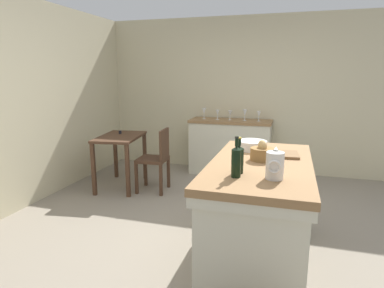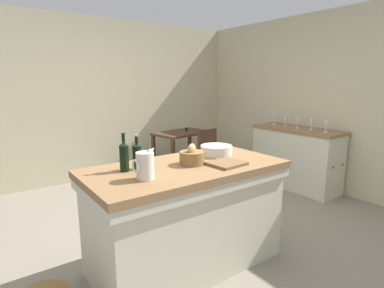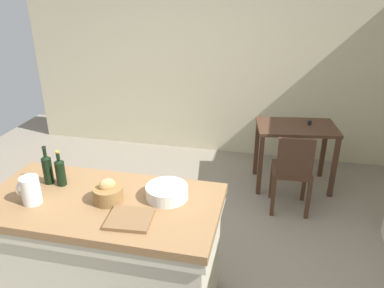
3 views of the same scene
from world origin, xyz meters
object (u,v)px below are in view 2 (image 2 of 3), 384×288
at_px(writing_desk, 182,140).
at_px(wine_glass_far_right, 274,117).
at_px(bread_basket, 192,157).
at_px(wine_glass_far_left, 326,124).
at_px(wine_glass_middle, 298,121).
at_px(wine_bottle_dark, 137,155).
at_px(wine_glass_left, 312,122).
at_px(side_cabinet, 296,158).
at_px(pitcher, 145,165).
at_px(wine_bottle_amber, 124,156).
at_px(cutting_board, 226,163).
at_px(island_table, 186,212).
at_px(wine_glass_right, 285,119).
at_px(wash_bowl, 216,150).
at_px(wooden_chair, 202,155).

bearing_deg(writing_desk, wine_glass_far_right, -40.74).
xyz_separation_m(bread_basket, wine_glass_far_left, (2.48, 0.27, 0.05)).
height_order(writing_desk, wine_glass_middle, wine_glass_middle).
height_order(wine_bottle_dark, wine_glass_left, wine_bottle_dark).
xyz_separation_m(side_cabinet, wine_glass_far_left, (-0.01, -0.45, 0.57)).
bearing_deg(wine_glass_far_right, pitcher, -156.34).
distance_m(side_cabinet, wine_glass_left, 0.62).
distance_m(wine_glass_far_left, wine_glass_far_right, 0.91).
distance_m(wine_bottle_amber, wine_glass_far_right, 3.22).
bearing_deg(cutting_board, island_table, 146.91).
distance_m(island_table, side_cabinet, 2.65).
bearing_deg(wine_glass_far_left, wine_glass_left, 87.57).
relative_size(wine_bottle_amber, wine_glass_right, 1.90).
relative_size(wash_bowl, cutting_board, 1.06).
bearing_deg(wine_glass_left, writing_desk, 124.04).
distance_m(bread_basket, wine_bottle_dark, 0.46).
bearing_deg(wine_glass_far_left, wine_bottle_dark, -177.40).
bearing_deg(pitcher, wooden_chair, 42.91).
relative_size(pitcher, wash_bowl, 0.80).
bearing_deg(side_cabinet, wash_bowl, -164.30).
relative_size(writing_desk, wooden_chair, 1.07).
bearing_deg(side_cabinet, wine_bottle_dark, -168.67).
bearing_deg(wine_glass_far_left, side_cabinet, 88.58).
xyz_separation_m(wooden_chair, wine_glass_left, (1.16, -1.08, 0.54)).
relative_size(cutting_board, wine_bottle_amber, 0.93).
height_order(wine_glass_far_left, wine_glass_middle, wine_glass_far_left).
relative_size(writing_desk, wine_glass_middle, 6.29).
bearing_deg(cutting_board, wine_bottle_dark, 154.15).
bearing_deg(wooden_chair, island_table, -131.35).
relative_size(bread_basket, wine_glass_far_left, 1.28).
bearing_deg(island_table, cutting_board, -33.09).
bearing_deg(cutting_board, wine_glass_right, 26.66).
height_order(cutting_board, wine_glass_left, wine_glass_left).
bearing_deg(writing_desk, wine_glass_left, -55.96).
xyz_separation_m(wine_bottle_dark, wine_bottle_amber, (-0.11, 0.00, 0.01)).
bearing_deg(cutting_board, writing_desk, 64.11).
relative_size(wash_bowl, bread_basket, 1.45).
xyz_separation_m(island_table, wash_bowl, (0.45, 0.13, 0.47)).
height_order(bread_basket, cutting_board, bread_basket).
bearing_deg(wine_bottle_amber, wash_bowl, -0.45).
xyz_separation_m(writing_desk, bread_basket, (-1.36, -2.16, 0.34)).
relative_size(wash_bowl, wine_bottle_dark, 1.07).
height_order(bread_basket, wine_glass_left, same).
relative_size(pitcher, wine_glass_middle, 1.56).
height_order(cutting_board, wine_glass_middle, wine_glass_middle).
bearing_deg(wine_glass_right, pitcher, -160.11).
bearing_deg(wash_bowl, wine_bottle_amber, 179.55).
bearing_deg(cutting_board, wine_glass_far_left, 11.38).
bearing_deg(pitcher, wine_glass_far_right, 23.66).
height_order(wooden_chair, wine_glass_far_left, wine_glass_far_left).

